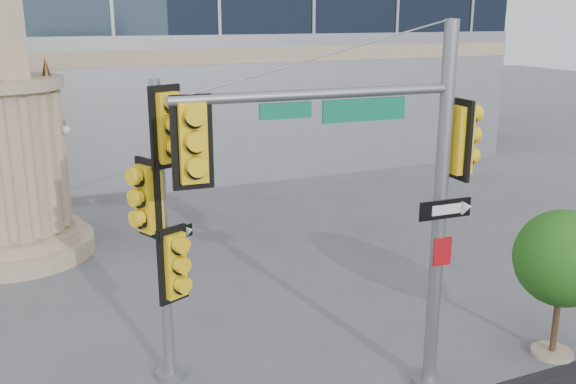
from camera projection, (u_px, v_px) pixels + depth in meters
name	position (u px, v px, depth m)	size (l,w,h in m)	color
ground	(348.00, 357.00, 13.07)	(120.00, 120.00, 0.00)	#545456
main_signal_pole	(381.00, 178.00, 10.57)	(5.17, 0.69, 6.67)	slate
secondary_signal_pole	(163.00, 214.00, 11.32)	(1.07, 0.77, 5.69)	slate
street_tree	(564.00, 262.00, 12.66)	(1.98, 1.93, 3.08)	tan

